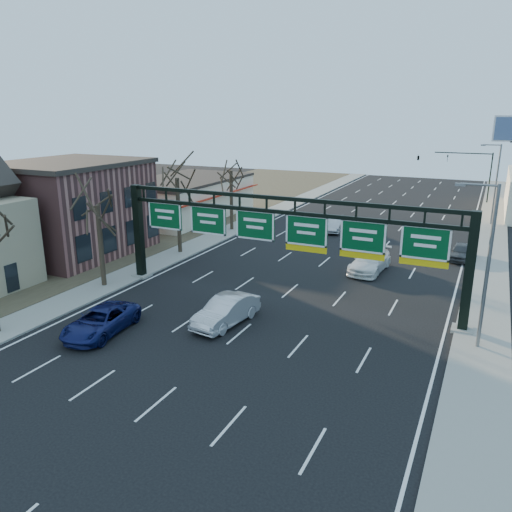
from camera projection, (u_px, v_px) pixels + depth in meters
The scene contains 19 objects.
ground at pixel (223, 348), 27.32m from camera, with size 160.00×160.00×0.00m, color black.
sidewalk_left at pixel (208, 240), 49.92m from camera, with size 3.00×120.00×0.12m, color gray.
sidewalk_right at pixel (488, 275), 39.34m from camera, with size 3.00×120.00×0.12m, color gray.
dirt_strip_left at pixel (113, 228), 54.97m from camera, with size 21.00×120.00×0.06m, color #473D2B.
lane_markings at pixel (331, 256), 44.65m from camera, with size 21.60×120.00×0.01m, color white.
sign_gantry at pixel (282, 235), 32.89m from camera, with size 24.60×1.20×7.20m.
brick_block at pixel (72, 208), 44.56m from camera, with size 10.40×12.40×8.30m.
cream_strip at pixel (184, 197), 60.66m from camera, with size 10.90×18.40×4.70m.
tree_gantry at pixel (96, 191), 34.94m from camera, with size 3.60×3.60×8.48m.
tree_mid at pixel (176, 166), 43.40m from camera, with size 3.60×3.60×9.24m.
tree_far at pixel (231, 161), 52.17m from camera, with size 3.60×3.60×8.86m.
streetlight_near at pixel (486, 259), 25.94m from camera, with size 2.15×0.22×9.00m.
streetlight_far at pixel (495, 180), 55.41m from camera, with size 2.15×0.22×9.00m.
traffic_signal_mast at pixel (445, 162), 71.09m from camera, with size 10.16×0.54×7.00m.
car_blue_suv at pixel (101, 321), 28.96m from camera, with size 2.47×5.37×1.49m, color #121951.
car_silver_sedan at pixel (226, 311), 30.19m from camera, with size 1.78×5.10×1.68m, color silver.
car_white_wagon at pixel (370, 261), 40.20m from camera, with size 2.31×5.68×1.65m, color white.
car_grey_far at pixel (461, 252), 43.39m from camera, with size 1.66×4.13×1.41m, color #3A3C3F.
car_silver_distant at pixel (334, 224), 53.73m from camera, with size 1.72×4.93×1.62m, color #ACACB1.
Camera 1 is at (12.33, -21.61, 12.49)m, focal length 35.00 mm.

